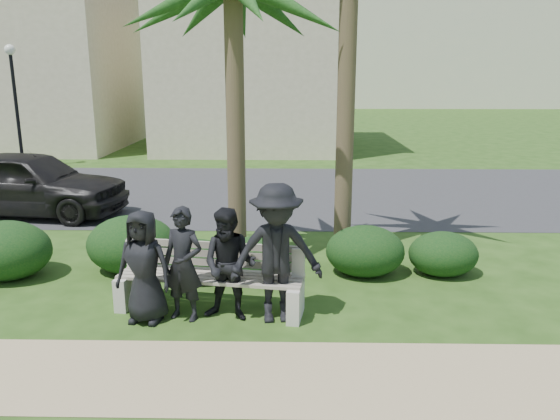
# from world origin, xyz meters

# --- Properties ---
(ground) EXTENTS (160.00, 160.00, 0.00)m
(ground) POSITION_xyz_m (0.00, 0.00, 0.00)
(ground) COLOR #254614
(ground) RESTS_ON ground
(footpath) EXTENTS (30.00, 1.60, 0.01)m
(footpath) POSITION_xyz_m (0.00, -1.80, 0.00)
(footpath) COLOR tan
(footpath) RESTS_ON ground
(asphalt_street) EXTENTS (160.00, 8.00, 0.01)m
(asphalt_street) POSITION_xyz_m (0.00, 8.00, 0.00)
(asphalt_street) COLOR #2D2D30
(asphalt_street) RESTS_ON ground
(stucco_bldg_left) EXTENTS (10.40, 8.40, 7.30)m
(stucco_bldg_left) POSITION_xyz_m (-12.00, 18.00, 3.66)
(stucco_bldg_left) COLOR #BDB38D
(stucco_bldg_left) RESTS_ON ground
(stucco_bldg_right) EXTENTS (8.40, 8.40, 7.30)m
(stucco_bldg_right) POSITION_xyz_m (-1.00, 18.00, 3.66)
(stucco_bldg_right) COLOR #BDB38D
(stucco_bldg_right) RESTS_ON ground
(street_lamp) EXTENTS (0.36, 0.36, 4.29)m
(street_lamp) POSITION_xyz_m (-9.00, 12.00, 2.94)
(street_lamp) COLOR black
(street_lamp) RESTS_ON ground
(park_bench) EXTENTS (2.74, 0.99, 0.93)m
(park_bench) POSITION_xyz_m (-0.47, -0.03, 0.42)
(park_bench) COLOR gray
(park_bench) RESTS_ON ground
(man_a) EXTENTS (0.84, 0.62, 1.56)m
(man_a) POSITION_xyz_m (-1.30, -0.39, 0.78)
(man_a) COLOR black
(man_a) RESTS_ON ground
(man_b) EXTENTS (0.67, 0.54, 1.59)m
(man_b) POSITION_xyz_m (-0.78, -0.31, 0.80)
(man_b) COLOR black
(man_b) RESTS_ON ground
(man_c) EXTENTS (0.87, 0.74, 1.58)m
(man_c) POSITION_xyz_m (-0.14, -0.31, 0.79)
(man_c) COLOR black
(man_c) RESTS_ON ground
(man_d) EXTENTS (1.33, 0.87, 1.93)m
(man_d) POSITION_xyz_m (0.50, -0.34, 0.96)
(man_d) COLOR black
(man_d) RESTS_ON ground
(hedge_a) EXTENTS (1.52, 1.26, 0.99)m
(hedge_a) POSITION_xyz_m (-4.06, 1.21, 0.50)
(hedge_a) COLOR black
(hedge_a) RESTS_ON ground
(hedge_b) EXTENTS (1.54, 1.27, 1.00)m
(hedge_b) POSITION_xyz_m (-2.04, 1.57, 0.50)
(hedge_b) COLOR black
(hedge_b) RESTS_ON ground
(hedge_c) EXTENTS (1.07, 0.88, 0.70)m
(hedge_c) POSITION_xyz_m (-0.84, 1.16, 0.35)
(hedge_c) COLOR black
(hedge_c) RESTS_ON ground
(hedge_d) EXTENTS (1.17, 0.97, 0.76)m
(hedge_d) POSITION_xyz_m (0.15, 1.17, 0.38)
(hedge_d) COLOR black
(hedge_d) RESTS_ON ground
(hedge_e) EXTENTS (1.33, 1.10, 0.87)m
(hedge_e) POSITION_xyz_m (1.95, 1.48, 0.43)
(hedge_e) COLOR black
(hedge_e) RESTS_ON ground
(hedge_f) EXTENTS (1.16, 0.96, 0.76)m
(hedge_f) POSITION_xyz_m (3.27, 1.50, 0.38)
(hedge_f) COLOR black
(hedge_f) RESTS_ON ground
(car_a) EXTENTS (4.80, 2.42, 1.57)m
(car_a) POSITION_xyz_m (-5.56, 5.31, 0.78)
(car_a) COLOR black
(car_a) RESTS_ON ground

